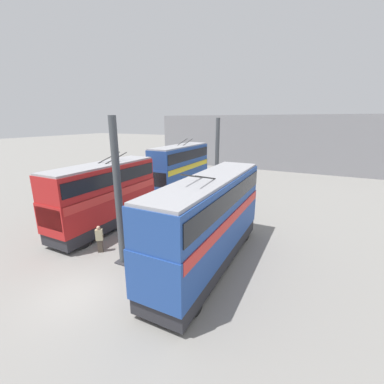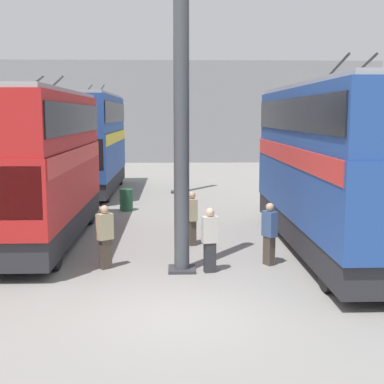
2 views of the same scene
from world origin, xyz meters
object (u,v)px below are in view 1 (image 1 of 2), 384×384
person_aisle_midway (156,230)px  oil_drum (172,204)px  person_aisle_foreground (131,252)px  person_by_left_row (163,253)px  bus_left_far (210,217)px  person_by_right_row (99,238)px  bus_right_mid (104,192)px  bus_right_far (180,166)px

person_aisle_midway → oil_drum: person_aisle_midway is taller
person_aisle_foreground → person_by_left_row: (0.65, -1.71, 0.01)m
bus_left_far → person_by_right_row: bearing=104.9°
bus_right_mid → person_by_left_row: bus_right_mid is taller
person_by_left_row → person_by_right_row: size_ratio=1.00×
person_aisle_foreground → person_by_right_row: 2.86m
person_by_right_row → oil_drum: (8.94, 0.21, -0.46)m
bus_left_far → oil_drum: 10.20m
bus_left_far → person_aisle_midway: 4.67m
person_aisle_midway → bus_right_far: bearing=94.0°
bus_right_far → person_aisle_midway: bearing=-157.9°
bus_right_mid → person_aisle_midway: 5.27m
bus_right_far → person_aisle_midway: bus_right_far is taller
person_aisle_foreground → oil_drum: (9.38, 3.04, -0.45)m
person_by_right_row → oil_drum: size_ratio=1.86×
person_by_left_row → person_by_right_row: 4.54m
bus_right_mid → person_by_right_row: bearing=-141.7°
person_by_left_row → oil_drum: 9.94m
bus_right_far → person_aisle_foreground: 16.11m
person_aisle_midway → oil_drum: size_ratio=1.84×
bus_left_far → person_aisle_foreground: 4.79m
bus_right_far → person_by_left_row: (-14.44, -6.97, -2.06)m
bus_right_far → oil_drum: bus_right_far is taller
bus_left_far → person_by_right_row: (-1.76, 6.61, -1.97)m
person_aisle_foreground → person_by_left_row: bearing=98.6°
bus_left_far → person_aisle_midway: (0.83, 4.15, -1.98)m
bus_right_mid → person_by_right_row: 4.36m
bus_left_far → bus_right_mid: bus_left_far is taller
bus_right_far → person_by_left_row: size_ratio=5.43×
oil_drum → person_aisle_midway: bearing=-157.3°
person_aisle_midway → person_by_right_row: person_by_right_row is taller
person_aisle_midway → person_by_right_row: bearing=-151.6°
person_aisle_midway → person_by_left_row: 3.15m
bus_right_mid → person_by_right_row: size_ratio=5.20×
person_by_left_row → bus_left_far: bearing=7.1°
person_aisle_midway → bus_left_far: bearing=-29.4°
bus_left_far → person_by_left_row: (-1.54, 2.07, -1.97)m
bus_right_mid → person_by_left_row: (-2.87, -6.97, -1.89)m
person_by_left_row → bus_right_far: bearing=86.2°
person_aisle_midway → person_aisle_foreground: 3.05m
bus_left_far → oil_drum: bearing=43.5°
bus_right_far → person_aisle_midway: (-12.06, -4.89, -2.07)m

